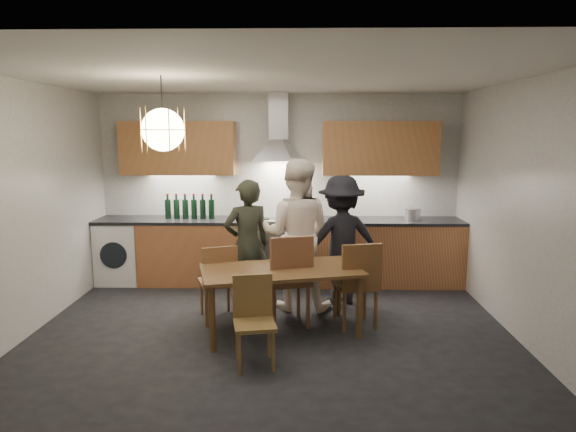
{
  "coord_description": "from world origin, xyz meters",
  "views": [
    {
      "loc": [
        0.29,
        -4.96,
        2.08
      ],
      "look_at": [
        0.17,
        0.4,
        1.2
      ],
      "focal_mm": 32.0,
      "sensor_mm": 36.0,
      "label": 1
    }
  ],
  "objects_px": {
    "chair_front": "(254,314)",
    "wine_bottles": "(190,206)",
    "person_left": "(247,245)",
    "person_right": "(341,240)",
    "chair_back_left": "(219,277)",
    "stock_pot": "(412,215)",
    "person_mid": "(296,235)",
    "dining_table": "(281,276)",
    "mixing_bowl": "(345,218)"
  },
  "relations": [
    {
      "from": "chair_front",
      "to": "wine_bottles",
      "type": "bearing_deg",
      "value": 102.88
    },
    {
      "from": "person_left",
      "to": "person_right",
      "type": "height_order",
      "value": "person_right"
    },
    {
      "from": "chair_back_left",
      "to": "stock_pot",
      "type": "height_order",
      "value": "stock_pot"
    },
    {
      "from": "person_mid",
      "to": "stock_pot",
      "type": "relative_size",
      "value": 8.49
    },
    {
      "from": "chair_back_left",
      "to": "person_left",
      "type": "distance_m",
      "value": 0.57
    },
    {
      "from": "dining_table",
      "to": "chair_back_left",
      "type": "distance_m",
      "value": 0.79
    },
    {
      "from": "person_mid",
      "to": "person_right",
      "type": "relative_size",
      "value": 1.13
    },
    {
      "from": "chair_front",
      "to": "person_left",
      "type": "xyz_separation_m",
      "value": [
        -0.21,
        1.48,
        0.31
      ]
    },
    {
      "from": "person_right",
      "to": "stock_pot",
      "type": "bearing_deg",
      "value": -156.59
    },
    {
      "from": "mixing_bowl",
      "to": "stock_pot",
      "type": "relative_size",
      "value": 1.3
    },
    {
      "from": "dining_table",
      "to": "mixing_bowl",
      "type": "relative_size",
      "value": 6.5
    },
    {
      "from": "person_left",
      "to": "stock_pot",
      "type": "xyz_separation_m",
      "value": [
        2.14,
        1.01,
        0.2
      ]
    },
    {
      "from": "person_left",
      "to": "person_mid",
      "type": "xyz_separation_m",
      "value": [
        0.57,
        0.03,
        0.12
      ]
    },
    {
      "from": "chair_front",
      "to": "chair_back_left",
      "type": "bearing_deg",
      "value": 103.82
    },
    {
      "from": "chair_front",
      "to": "wine_bottles",
      "type": "distance_m",
      "value": 2.82
    },
    {
      "from": "person_mid",
      "to": "person_right",
      "type": "xyz_separation_m",
      "value": [
        0.55,
        0.19,
        -0.11
      ]
    },
    {
      "from": "chair_back_left",
      "to": "person_left",
      "type": "height_order",
      "value": "person_left"
    },
    {
      "from": "stock_pot",
      "to": "person_mid",
      "type": "bearing_deg",
      "value": -148.13
    },
    {
      "from": "mixing_bowl",
      "to": "dining_table",
      "type": "bearing_deg",
      "value": -115.53
    },
    {
      "from": "person_left",
      "to": "person_mid",
      "type": "relative_size",
      "value": 0.87
    },
    {
      "from": "person_mid",
      "to": "wine_bottles",
      "type": "distance_m",
      "value": 1.8
    },
    {
      "from": "dining_table",
      "to": "wine_bottles",
      "type": "bearing_deg",
      "value": 112.17
    },
    {
      "from": "dining_table",
      "to": "chair_front",
      "type": "relative_size",
      "value": 2.21
    },
    {
      "from": "dining_table",
      "to": "chair_back_left",
      "type": "relative_size",
      "value": 2.07
    },
    {
      "from": "dining_table",
      "to": "chair_back_left",
      "type": "bearing_deg",
      "value": 140.44
    },
    {
      "from": "chair_back_left",
      "to": "stock_pot",
      "type": "xyz_separation_m",
      "value": [
        2.42,
        1.42,
        0.48
      ]
    },
    {
      "from": "dining_table",
      "to": "stock_pot",
      "type": "distance_m",
      "value": 2.48
    },
    {
      "from": "dining_table",
      "to": "chair_back_left",
      "type": "height_order",
      "value": "chair_back_left"
    },
    {
      "from": "wine_bottles",
      "to": "person_mid",
      "type": "bearing_deg",
      "value": -34.65
    },
    {
      "from": "chair_back_left",
      "to": "person_right",
      "type": "distance_m",
      "value": 1.57
    },
    {
      "from": "chair_back_left",
      "to": "mixing_bowl",
      "type": "height_order",
      "value": "mixing_bowl"
    },
    {
      "from": "dining_table",
      "to": "person_right",
      "type": "relative_size",
      "value": 1.13
    },
    {
      "from": "stock_pot",
      "to": "wine_bottles",
      "type": "height_order",
      "value": "wine_bottles"
    },
    {
      "from": "chair_front",
      "to": "person_left",
      "type": "height_order",
      "value": "person_left"
    },
    {
      "from": "person_left",
      "to": "person_right",
      "type": "relative_size",
      "value": 0.98
    },
    {
      "from": "person_left",
      "to": "mixing_bowl",
      "type": "relative_size",
      "value": 5.65
    },
    {
      "from": "person_mid",
      "to": "person_right",
      "type": "height_order",
      "value": "person_mid"
    },
    {
      "from": "person_right",
      "to": "person_left",
      "type": "bearing_deg",
      "value": -2.64
    },
    {
      "from": "mixing_bowl",
      "to": "wine_bottles",
      "type": "distance_m",
      "value": 2.13
    },
    {
      "from": "person_left",
      "to": "wine_bottles",
      "type": "distance_m",
      "value": 1.41
    },
    {
      "from": "person_right",
      "to": "stock_pot",
      "type": "height_order",
      "value": "person_right"
    },
    {
      "from": "chair_back_left",
      "to": "person_left",
      "type": "xyz_separation_m",
      "value": [
        0.28,
        0.42,
        0.28
      ]
    },
    {
      "from": "dining_table",
      "to": "person_right",
      "type": "xyz_separation_m",
      "value": [
        0.69,
        0.97,
        0.18
      ]
    },
    {
      "from": "person_left",
      "to": "stock_pot",
      "type": "distance_m",
      "value": 2.37
    },
    {
      "from": "dining_table",
      "to": "person_right",
      "type": "distance_m",
      "value": 1.21
    },
    {
      "from": "person_right",
      "to": "wine_bottles",
      "type": "distance_m",
      "value": 2.2
    },
    {
      "from": "person_right",
      "to": "mixing_bowl",
      "type": "distance_m",
      "value": 0.73
    },
    {
      "from": "chair_front",
      "to": "wine_bottles",
      "type": "xyz_separation_m",
      "value": [
        -1.1,
        2.52,
        0.61
      ]
    },
    {
      "from": "chair_back_left",
      "to": "person_mid",
      "type": "bearing_deg",
      "value": -172.83
    },
    {
      "from": "wine_bottles",
      "to": "person_right",
      "type": "bearing_deg",
      "value": -22.15
    }
  ]
}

